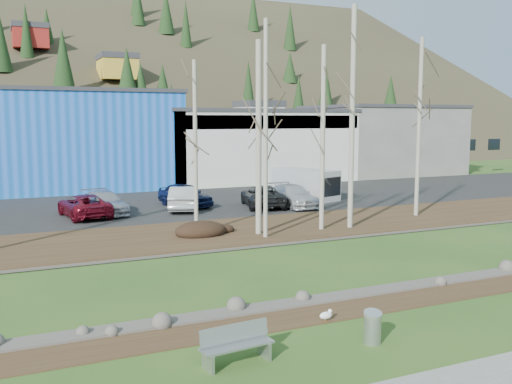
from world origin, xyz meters
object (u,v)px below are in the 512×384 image
car_2 (185,195)px  car_4 (263,196)px  car_1 (104,203)px  car_3 (183,198)px  car_0 (84,206)px  litter_bin (372,329)px  seagull (326,315)px  car_5 (293,196)px  van_white (308,184)px  bench_intact (236,345)px

car_2 → car_4: 5.12m
car_1 → car_3: bearing=-13.7°
car_4 → car_2: bearing=-12.5°
car_0 → car_4: car_4 is taller
car_2 → car_3: bearing=-128.0°
litter_bin → car_0: size_ratio=0.16×
seagull → car_1: (-2.80, 21.18, 0.64)m
litter_bin → car_3: bearing=85.5°
litter_bin → car_2: bearing=84.5°
seagull → car_2: (2.56, 22.07, 0.72)m
seagull → car_4: size_ratio=0.09×
car_5 → van_white: (2.65, 2.70, 0.36)m
car_2 → car_5: 7.10m
seagull → car_1: size_ratio=0.10×
car_2 → car_3: (-0.54, -1.39, -0.01)m
bench_intact → car_4: (10.63, 21.36, 0.38)m
car_1 → car_3: (4.82, -0.50, 0.07)m
seagull → van_white: van_white is taller
car_2 → car_3: car_2 is taller
seagull → van_white: size_ratio=0.09×
car_1 → car_4: size_ratio=0.94×
car_3 → car_5: (6.99, -1.57, -0.05)m
car_5 → bench_intact: bearing=-120.1°
bench_intact → car_3: size_ratio=0.41×
seagull → litter_bin: bearing=-93.8°
car_4 → van_white: (4.52, 2.02, 0.37)m
bench_intact → seagull: size_ratio=3.98×
car_3 → seagull: bearing=104.8°
car_0 → car_3: 6.11m
bench_intact → car_1: bearing=82.7°
car_0 → car_2: car_2 is taller
seagull → car_4: bearing=58.9°
car_4 → car_5: (1.87, -0.67, 0.01)m
car_5 → litter_bin: bearing=-111.6°
seagull → car_5: bearing=53.5°
seagull → car_2: 22.23m
car_0 → car_1: 1.45m
car_0 → car_2: size_ratio=1.09×
litter_bin → car_0: car_0 is taller
car_0 → car_3: (6.10, 0.19, 0.08)m
car_0 → car_3: car_3 is taller
car_4 → car_5: 1.99m
car_1 → car_5: bearing=-17.7°
car_0 → van_white: (15.74, 1.32, 0.39)m
seagull → car_3: bearing=73.2°
car_0 → seagull: bearing=93.6°
bench_intact → car_0: (-0.60, 22.06, 0.36)m
car_4 → seagull: bearing=84.1°
bench_intact → car_1: size_ratio=0.40×
car_1 → car_3: car_3 is taller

